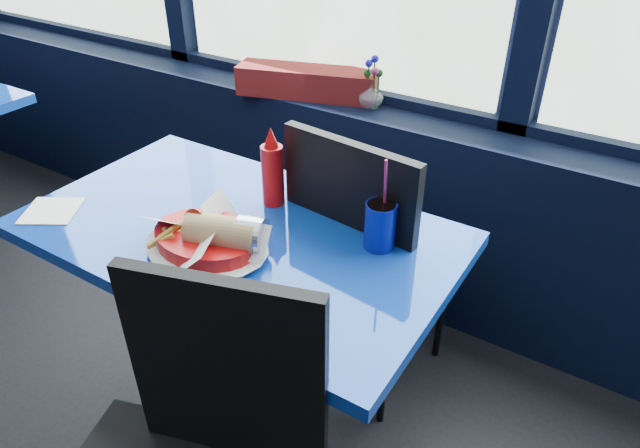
{
  "coord_description": "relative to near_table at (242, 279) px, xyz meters",
  "views": [
    {
      "loc": [
        1.19,
        1.01,
        1.62
      ],
      "look_at": [
        0.58,
        1.98,
        0.87
      ],
      "focal_mm": 32.0,
      "sensor_mm": 36.0,
      "label": 1
    }
  ],
  "objects": [
    {
      "name": "window_sill",
      "position": [
        -0.3,
        0.87,
        -0.17
      ],
      "size": [
        5.0,
        0.26,
        0.8
      ],
      "primitive_type": "cube",
      "color": "black",
      "rests_on": "ground"
    },
    {
      "name": "near_table",
      "position": [
        0.0,
        0.0,
        0.0
      ],
      "size": [
        1.2,
        0.7,
        0.75
      ],
      "color": "black",
      "rests_on": "ground"
    },
    {
      "name": "chair_near_back",
      "position": [
        0.23,
        0.31,
        0.0
      ],
      "size": [
        0.5,
        0.5,
        1.0
      ],
      "rotation": [
        0.0,
        0.0,
        3.03
      ],
      "color": "black",
      "rests_on": "ground"
    },
    {
      "name": "planter_box",
      "position": [
        -0.32,
        0.84,
        0.29
      ],
      "size": [
        0.58,
        0.3,
        0.11
      ],
      "primitive_type": "cube",
      "rotation": [
        0.0,
        0.0,
        0.3
      ],
      "color": "maroon",
      "rests_on": "window_sill"
    },
    {
      "name": "flower_vase",
      "position": [
        -0.04,
        0.86,
        0.29
      ],
      "size": [
        0.11,
        0.11,
        0.2
      ],
      "rotation": [
        0.0,
        0.0,
        -0.15
      ],
      "color": "silver",
      "rests_on": "window_sill"
    },
    {
      "name": "food_basket",
      "position": [
        0.01,
        -0.12,
        0.22
      ],
      "size": [
        0.32,
        0.32,
        0.11
      ],
      "rotation": [
        0.0,
        0.0,
        -0.12
      ],
      "color": "#B50C0C",
      "rests_on": "near_table"
    },
    {
      "name": "ketchup_bottle",
      "position": [
        0.01,
        0.16,
        0.29
      ],
      "size": [
        0.06,
        0.06,
        0.24
      ],
      "color": "#B50C0C",
      "rests_on": "near_table"
    },
    {
      "name": "soda_cup",
      "position": [
        0.37,
        0.13,
        0.25
      ],
      "size": [
        0.08,
        0.08,
        0.27
      ],
      "rotation": [
        0.0,
        0.0,
        -0.17
      ],
      "color": "#0E169B",
      "rests_on": "near_table"
    },
    {
      "name": "napkin",
      "position": [
        -0.51,
        -0.22,
        0.18
      ],
      "size": [
        0.2,
        0.2,
        0.0
      ],
      "primitive_type": "cube",
      "rotation": [
        0.0,
        0.0,
        0.55
      ],
      "color": "white",
      "rests_on": "near_table"
    }
  ]
}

